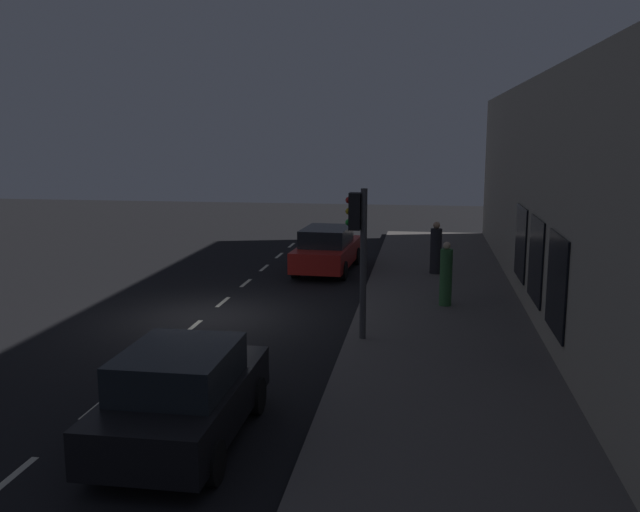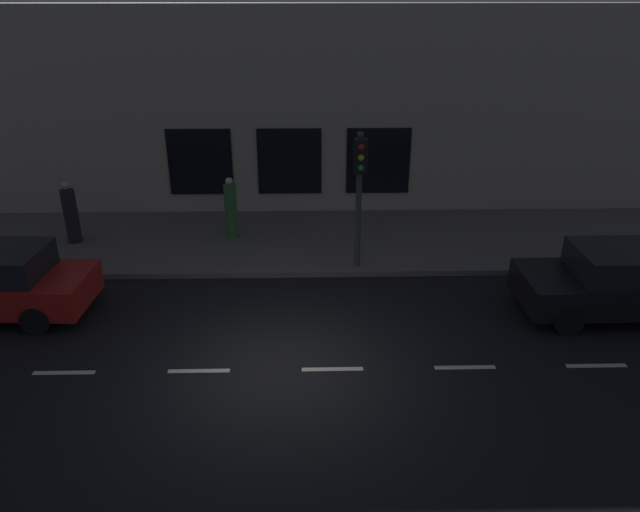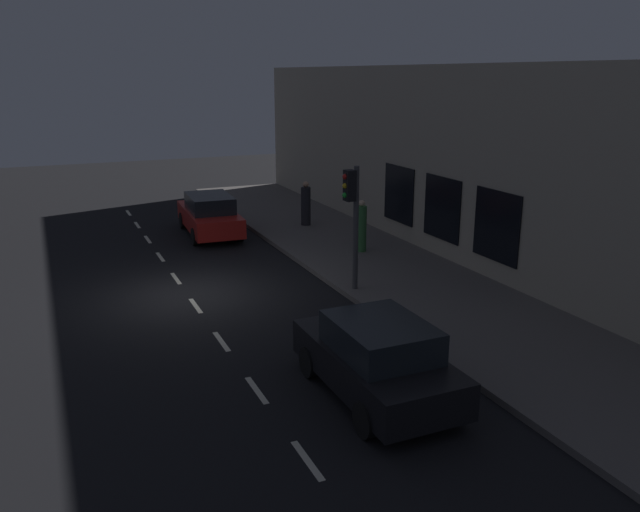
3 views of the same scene
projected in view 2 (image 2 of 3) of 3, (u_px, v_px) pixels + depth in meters
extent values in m
plane|color=black|center=(281.00, 370.00, 11.79)|extent=(60.00, 60.00, 0.00)
cube|color=#5B5654|center=(289.00, 240.00, 17.44)|extent=(4.50, 32.00, 0.15)
cube|color=#B2A893|center=(289.00, 115.00, 18.48)|extent=(0.60, 32.00, 6.31)
cube|color=black|center=(378.00, 161.00, 18.81)|extent=(0.04, 1.98, 2.06)
cube|color=black|center=(289.00, 162.00, 18.75)|extent=(0.04, 1.98, 2.06)
cube|color=black|center=(200.00, 162.00, 18.69)|extent=(0.04, 1.98, 2.06)
cube|color=beige|center=(596.00, 366.00, 11.92)|extent=(0.12, 1.20, 0.01)
cube|color=beige|center=(465.00, 367.00, 11.87)|extent=(0.12, 1.20, 0.01)
cube|color=beige|center=(333.00, 369.00, 11.81)|extent=(0.12, 1.20, 0.01)
cube|color=beige|center=(199.00, 371.00, 11.76)|extent=(0.12, 1.20, 0.01)
cube|color=beige|center=(64.00, 373.00, 11.71)|extent=(0.12, 1.20, 0.01)
cylinder|color=#424244|center=(359.00, 202.00, 15.03)|extent=(0.15, 0.15, 3.48)
cube|color=black|center=(361.00, 156.00, 14.34)|extent=(0.26, 0.32, 0.84)
sphere|color=red|center=(361.00, 147.00, 14.11)|extent=(0.15, 0.15, 0.15)
sphere|color=gold|center=(361.00, 158.00, 14.21)|extent=(0.15, 0.15, 0.15)
sphere|color=green|center=(361.00, 168.00, 14.32)|extent=(0.15, 0.15, 0.15)
cylinder|color=black|center=(36.00, 320.00, 12.88)|extent=(0.25, 0.65, 0.64)
cylinder|color=black|center=(68.00, 285.00, 14.38)|extent=(0.25, 0.65, 0.64)
cube|color=black|center=(610.00, 288.00, 13.55)|extent=(1.84, 4.02, 0.70)
cube|color=black|center=(624.00, 262.00, 13.28)|extent=(1.62, 2.09, 0.60)
cylinder|color=black|center=(568.00, 321.00, 12.87)|extent=(0.22, 0.64, 0.64)
cylinder|color=black|center=(540.00, 284.00, 14.43)|extent=(0.22, 0.64, 0.64)
cylinder|color=#336B38|center=(231.00, 211.00, 17.16)|extent=(0.48, 0.48, 1.57)
sphere|color=beige|center=(229.00, 181.00, 16.79)|extent=(0.21, 0.21, 0.21)
cube|color=beige|center=(227.00, 181.00, 16.85)|extent=(0.07, 0.07, 0.06)
cylinder|color=#232328|center=(71.00, 216.00, 16.88)|extent=(0.55, 0.55, 1.53)
sphere|color=tan|center=(66.00, 186.00, 16.52)|extent=(0.24, 0.24, 0.24)
cube|color=tan|center=(70.00, 185.00, 16.59)|extent=(0.08, 0.08, 0.07)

